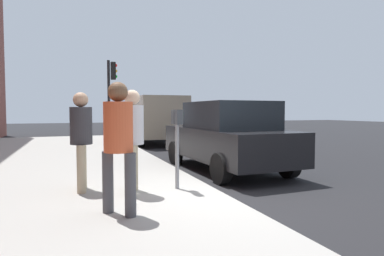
{
  "coord_description": "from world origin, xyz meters",
  "views": [
    {
      "loc": [
        -5.25,
        2.41,
        1.53
      ],
      "look_at": [
        0.4,
        0.31,
        1.22
      ],
      "focal_mm": 30.56,
      "sensor_mm": 36.0,
      "label": 1
    }
  ],
  "objects_px": {
    "parking_officer": "(81,134)",
    "parked_van_far": "(154,117)",
    "pedestrian_bystander": "(118,137)",
    "parking_meter": "(177,132)",
    "traffic_signal": "(111,87)",
    "parked_sedan_near": "(227,136)",
    "pedestrian_at_meter": "(132,133)"
  },
  "relations": [
    {
      "from": "parking_meter",
      "to": "parking_officer",
      "type": "relative_size",
      "value": 0.83
    },
    {
      "from": "pedestrian_bystander",
      "to": "parking_officer",
      "type": "distance_m",
      "value": 1.62
    },
    {
      "from": "parked_sedan_near",
      "to": "parked_van_far",
      "type": "height_order",
      "value": "parked_van_far"
    },
    {
      "from": "pedestrian_bystander",
      "to": "parked_van_far",
      "type": "distance_m",
      "value": 11.37
    },
    {
      "from": "parking_meter",
      "to": "pedestrian_at_meter",
      "type": "bearing_deg",
      "value": 91.92
    },
    {
      "from": "parking_meter",
      "to": "parked_sedan_near",
      "type": "bearing_deg",
      "value": -44.33
    },
    {
      "from": "parking_meter",
      "to": "pedestrian_at_meter",
      "type": "distance_m",
      "value": 0.8
    },
    {
      "from": "parking_meter",
      "to": "pedestrian_bystander",
      "type": "distance_m",
      "value": 1.63
    },
    {
      "from": "pedestrian_at_meter",
      "to": "pedestrian_bystander",
      "type": "xyz_separation_m",
      "value": [
        -1.1,
        0.38,
        0.02
      ]
    },
    {
      "from": "parked_van_far",
      "to": "parked_sedan_near",
      "type": "bearing_deg",
      "value": -179.99
    },
    {
      "from": "parked_sedan_near",
      "to": "pedestrian_at_meter",
      "type": "bearing_deg",
      "value": 126.52
    },
    {
      "from": "parking_officer",
      "to": "parked_van_far",
      "type": "relative_size",
      "value": 0.33
    },
    {
      "from": "parking_officer",
      "to": "parked_van_far",
      "type": "height_order",
      "value": "parked_van_far"
    },
    {
      "from": "pedestrian_bystander",
      "to": "parked_van_far",
      "type": "height_order",
      "value": "parked_van_far"
    },
    {
      "from": "parking_officer",
      "to": "parking_meter",
      "type": "bearing_deg",
      "value": -11.45
    },
    {
      "from": "parked_sedan_near",
      "to": "parking_officer",
      "type": "bearing_deg",
      "value": 114.04
    },
    {
      "from": "parking_officer",
      "to": "parked_sedan_near",
      "type": "bearing_deg",
      "value": 27.87
    },
    {
      "from": "pedestrian_at_meter",
      "to": "parked_van_far",
      "type": "height_order",
      "value": "parked_van_far"
    },
    {
      "from": "parked_van_far",
      "to": "traffic_signal",
      "type": "bearing_deg",
      "value": 105.78
    },
    {
      "from": "pedestrian_bystander",
      "to": "parking_meter",
      "type": "bearing_deg",
      "value": 1.88
    },
    {
      "from": "parking_meter",
      "to": "pedestrian_bystander",
      "type": "xyz_separation_m",
      "value": [
        -1.12,
        1.18,
        0.03
      ]
    },
    {
      "from": "parked_sedan_near",
      "to": "traffic_signal",
      "type": "relative_size",
      "value": 1.24
    },
    {
      "from": "pedestrian_at_meter",
      "to": "traffic_signal",
      "type": "relative_size",
      "value": 0.48
    },
    {
      "from": "pedestrian_at_meter",
      "to": "parking_officer",
      "type": "relative_size",
      "value": 1.02
    },
    {
      "from": "pedestrian_bystander",
      "to": "parked_sedan_near",
      "type": "distance_m",
      "value": 4.49
    },
    {
      "from": "traffic_signal",
      "to": "parked_van_far",
      "type": "bearing_deg",
      "value": -74.22
    },
    {
      "from": "parking_meter",
      "to": "traffic_signal",
      "type": "bearing_deg",
      "value": 0.49
    },
    {
      "from": "pedestrian_at_meter",
      "to": "parked_sedan_near",
      "type": "bearing_deg",
      "value": 51.42
    },
    {
      "from": "pedestrian_at_meter",
      "to": "pedestrian_bystander",
      "type": "bearing_deg",
      "value": -94.21
    },
    {
      "from": "pedestrian_bystander",
      "to": "parked_van_far",
      "type": "relative_size",
      "value": 0.34
    },
    {
      "from": "parked_van_far",
      "to": "traffic_signal",
      "type": "relative_size",
      "value": 1.46
    },
    {
      "from": "parking_officer",
      "to": "parked_sedan_near",
      "type": "relative_size",
      "value": 0.38
    }
  ]
}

